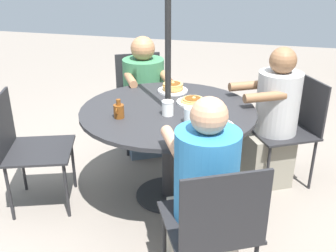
{
  "coord_description": "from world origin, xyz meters",
  "views": [
    {
      "loc": [
        2.61,
        0.66,
        1.81
      ],
      "look_at": [
        0.0,
        0.0,
        0.62
      ],
      "focal_mm": 42.0,
      "sensor_mm": 36.0,
      "label": 1
    }
  ],
  "objects": [
    {
      "name": "patio_table",
      "position": [
        0.0,
        0.0,
        0.65
      ],
      "size": [
        1.3,
        1.3,
        0.75
      ],
      "color": "#28282B",
      "rests_on": "ground"
    },
    {
      "name": "ground_plane",
      "position": [
        0.0,
        0.0,
        0.0
      ],
      "size": [
        12.0,
        12.0,
        0.0
      ],
      "primitive_type": "plane",
      "color": "gray"
    },
    {
      "name": "syrup_bottle",
      "position": [
        0.24,
        -0.29,
        0.81
      ],
      "size": [
        0.09,
        0.07,
        0.14
      ],
      "color": "brown",
      "rests_on": "patio_table"
    },
    {
      "name": "patio_chair_east",
      "position": [
        0.94,
        0.48,
        0.52
      ],
      "size": [
        0.64,
        0.64,
        0.89
      ],
      "rotation": [
        0.0,
        0.0,
        -4.24
      ],
      "color": "#232326",
      "rests_on": "ground"
    },
    {
      "name": "patio_chair_north",
      "position": [
        0.36,
        -0.99,
        0.52
      ],
      "size": [
        0.61,
        0.61,
        0.89
      ],
      "rotation": [
        0.0,
        0.0,
        0.35
      ],
      "color": "#232326",
      "rests_on": "ground"
    },
    {
      "name": "diner_south",
      "position": [
        -0.42,
        0.77,
        0.53
      ],
      "size": [
        0.53,
        0.59,
        1.16
      ],
      "rotation": [
        0.0,
        0.0,
        -2.64
      ],
      "color": "gray",
      "rests_on": "ground"
    },
    {
      "name": "pancake_plate_b",
      "position": [
        -0.4,
        -0.06,
        0.78
      ],
      "size": [
        0.25,
        0.25,
        0.08
      ],
      "color": "white",
      "rests_on": "patio_table"
    },
    {
      "name": "patio_chair_south",
      "position": [
        -0.51,
        0.92,
        0.52
      ],
      "size": [
        0.65,
        0.65,
        0.89
      ],
      "rotation": [
        0.0,
        0.0,
        -2.64
      ],
      "color": "#232326",
      "rests_on": "ground"
    },
    {
      "name": "umbrella_pole",
      "position": [
        0.0,
        0.0,
        1.24
      ],
      "size": [
        0.04,
        0.04,
        2.47
      ],
      "primitive_type": "cylinder",
      "color": "black",
      "rests_on": "ground"
    },
    {
      "name": "patio_chair_west",
      "position": [
        -0.92,
        -0.51,
        0.52
      ],
      "size": [
        0.65,
        0.65,
        0.89
      ],
      "rotation": [
        0.0,
        0.0,
        -1.07
      ],
      "color": "#232326",
      "rests_on": "ground"
    },
    {
      "name": "pancake_plate_a",
      "position": [
        -0.17,
        0.15,
        0.77
      ],
      "size": [
        0.25,
        0.25,
        0.05
      ],
      "color": "white",
      "rests_on": "patio_table"
    },
    {
      "name": "coffee_cup",
      "position": [
        0.11,
        0.03,
        0.81
      ],
      "size": [
        0.08,
        0.08,
        0.1
      ],
      "color": "white",
      "rests_on": "patio_table"
    },
    {
      "name": "drinking_glass_a",
      "position": [
        0.21,
        0.2,
        0.81
      ],
      "size": [
        0.08,
        0.08,
        0.11
      ],
      "primitive_type": "cylinder",
      "color": "silver",
      "rests_on": "patio_table"
    },
    {
      "name": "diner_west",
      "position": [
        -0.77,
        -0.42,
        0.5
      ],
      "size": [
        0.62,
        0.57,
        1.12
      ],
      "rotation": [
        0.0,
        0.0,
        -1.07
      ],
      "color": "slate",
      "rests_on": "ground"
    },
    {
      "name": "pancake_plate_c",
      "position": [
        0.23,
        0.39,
        0.77
      ],
      "size": [
        0.25,
        0.25,
        0.06
      ],
      "color": "white",
      "rests_on": "patio_table"
    },
    {
      "name": "diner_east",
      "position": [
        0.78,
        0.4,
        0.53
      ],
      "size": [
        0.58,
        0.52,
        1.16
      ],
      "rotation": [
        0.0,
        0.0,
        -4.24
      ],
      "color": "beige",
      "rests_on": "ground"
    }
  ]
}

